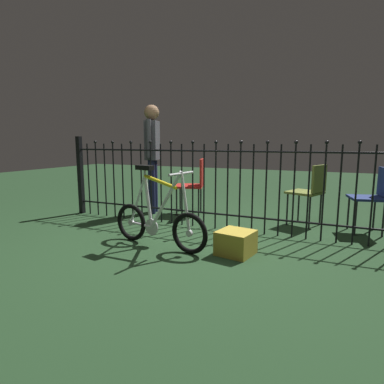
{
  "coord_description": "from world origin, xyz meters",
  "views": [
    {
      "loc": [
        1.34,
        -3.16,
        1.13
      ],
      "look_at": [
        -0.19,
        0.21,
        0.55
      ],
      "focal_mm": 30.13,
      "sensor_mm": 36.0,
      "label": 1
    }
  ],
  "objects_px": {
    "chair_olive": "(310,189)",
    "chair_navy": "(374,193)",
    "person_visitor": "(152,149)",
    "bicycle": "(158,220)",
    "display_crate": "(236,243)",
    "chair_red": "(194,181)"
  },
  "relations": [
    {
      "from": "bicycle",
      "to": "chair_olive",
      "type": "bearing_deg",
      "value": 48.47
    },
    {
      "from": "display_crate",
      "to": "chair_olive",
      "type": "bearing_deg",
      "value": 68.67
    },
    {
      "from": "chair_navy",
      "to": "person_visitor",
      "type": "height_order",
      "value": "person_visitor"
    },
    {
      "from": "bicycle",
      "to": "display_crate",
      "type": "bearing_deg",
      "value": 7.91
    },
    {
      "from": "bicycle",
      "to": "display_crate",
      "type": "height_order",
      "value": "bicycle"
    },
    {
      "from": "person_visitor",
      "to": "bicycle",
      "type": "bearing_deg",
      "value": -57.02
    },
    {
      "from": "bicycle",
      "to": "chair_olive",
      "type": "distance_m",
      "value": 2.14
    },
    {
      "from": "person_visitor",
      "to": "display_crate",
      "type": "relative_size",
      "value": 5.06
    },
    {
      "from": "bicycle",
      "to": "chair_olive",
      "type": "height_order",
      "value": "bicycle"
    },
    {
      "from": "chair_red",
      "to": "chair_navy",
      "type": "relative_size",
      "value": 1.06
    },
    {
      "from": "chair_navy",
      "to": "display_crate",
      "type": "height_order",
      "value": "chair_navy"
    },
    {
      "from": "chair_red",
      "to": "person_visitor",
      "type": "relative_size",
      "value": 0.51
    },
    {
      "from": "chair_olive",
      "to": "person_visitor",
      "type": "bearing_deg",
      "value": -176.6
    },
    {
      "from": "chair_red",
      "to": "display_crate",
      "type": "height_order",
      "value": "chair_red"
    },
    {
      "from": "chair_navy",
      "to": "bicycle",
      "type": "bearing_deg",
      "value": -144.13
    },
    {
      "from": "chair_olive",
      "to": "chair_navy",
      "type": "height_order",
      "value": "chair_olive"
    },
    {
      "from": "chair_red",
      "to": "chair_olive",
      "type": "distance_m",
      "value": 1.71
    },
    {
      "from": "bicycle",
      "to": "person_visitor",
      "type": "height_order",
      "value": "person_visitor"
    },
    {
      "from": "chair_olive",
      "to": "person_visitor",
      "type": "distance_m",
      "value": 2.41
    },
    {
      "from": "chair_olive",
      "to": "person_visitor",
      "type": "xyz_separation_m",
      "value": [
        -2.36,
        -0.14,
        0.51
      ]
    },
    {
      "from": "bicycle",
      "to": "chair_navy",
      "type": "relative_size",
      "value": 1.5
    },
    {
      "from": "display_crate",
      "to": "chair_red",
      "type": "bearing_deg",
      "value": 126.74
    }
  ]
}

